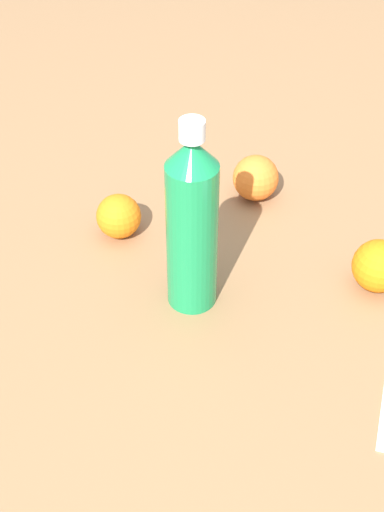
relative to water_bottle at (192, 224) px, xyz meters
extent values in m
plane|color=olive|center=(-0.02, 0.03, -0.14)|extent=(2.40, 2.40, 0.00)
cylinder|color=#198C4C|center=(0.00, 0.00, -0.02)|extent=(0.07, 0.07, 0.23)
cone|color=#198C4C|center=(0.00, 0.00, 0.11)|extent=(0.07, 0.07, 0.04)
cylinder|color=white|center=(0.00, 0.00, 0.14)|extent=(0.03, 0.03, 0.03)
sphere|color=orange|center=(-0.12, -0.14, -0.10)|extent=(0.07, 0.07, 0.07)
sphere|color=orange|center=(-0.08, 0.26, -0.10)|extent=(0.08, 0.08, 0.08)
sphere|color=orange|center=(-0.26, 0.05, -0.10)|extent=(0.08, 0.08, 0.08)
camera|label=1|loc=(0.76, 0.17, 0.62)|focal=52.40mm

